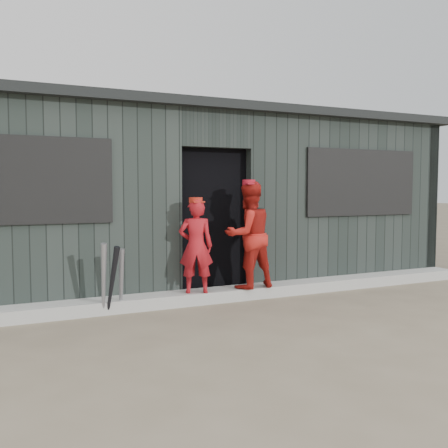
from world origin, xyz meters
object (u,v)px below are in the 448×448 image
player_red_left (196,246)px  player_grey_back (231,244)px  bat_left (104,280)px  dugout (179,199)px  bat_mid (121,281)px  bat_right (112,281)px  player_red_right (249,235)px

player_red_left → player_grey_back: size_ratio=0.89×
bat_left → player_grey_back: player_grey_back is taller
bat_left → dugout: (1.60, 1.92, 0.86)m
player_grey_back → bat_mid: bearing=19.9°
dugout → player_red_left: bearing=-103.3°
dugout → bat_mid: bearing=-127.1°
bat_right → player_grey_back: bearing=24.6°
bat_mid → player_grey_back: size_ratio=0.58×
bat_right → dugout: dugout is taller
bat_mid → bat_right: 0.18m
bat_mid → bat_right: bat_right is taller
bat_left → player_red_right: 1.98m
bat_right → player_red_left: bearing=9.1°
bat_mid → dugout: (1.37, 1.82, 0.90)m
player_red_left → dugout: 1.90m
bat_left → bat_right: bearing=-16.3°
bat_left → player_red_right: size_ratio=0.61×
dugout → player_grey_back: bearing=-68.8°
player_grey_back → dugout: bearing=-71.8°
bat_mid → dugout: 2.45m
player_grey_back → player_red_left: bearing=37.3°
bat_right → player_grey_back: player_grey_back is taller
bat_left → bat_mid: bat_left is taller
player_red_right → bat_right: bearing=0.3°
bat_right → bat_left: bearing=163.7°
bat_left → dugout: bearing=50.2°
bat_right → player_red_left: 1.15m
player_red_left → player_red_right: bearing=-160.4°
bat_right → player_red_right: (1.83, 0.18, 0.44)m
bat_mid → player_red_right: size_ratio=0.55×
dugout → player_red_right: bearing=-79.4°
bat_right → player_grey_back: size_ratio=0.63×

